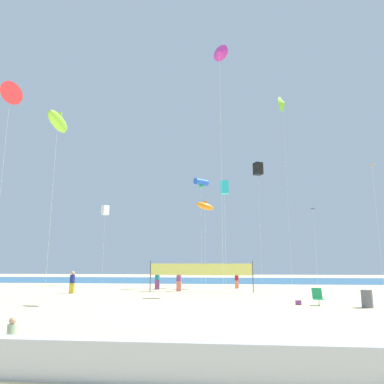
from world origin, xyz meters
TOP-DOWN VIEW (x-y plane):
  - ground_plane at (0.00, 0.00)m, footprint 120.00×120.00m
  - ocean_band at (0.00, 32.75)m, footprint 120.00×20.00m
  - boardwalk_ledge at (0.00, -11.21)m, footprint 28.00×0.44m
  - toddler_figure at (-2.76, -10.03)m, footprint 0.21×0.21m
  - beachgoer_navy_shirt at (-9.64, 8.63)m, footprint 0.37×0.37m
  - beachgoer_teal_shirt at (-4.21, 13.64)m, footprint 0.41×0.41m
  - beachgoer_maroon_shirt at (2.62, 15.70)m, footprint 0.35×0.35m
  - beachgoer_plum_shirt at (-2.06, 11.80)m, footprint 0.40×0.40m
  - folding_beach_chair at (6.73, 2.33)m, footprint 0.52×0.65m
  - trash_barrel at (8.94, 1.49)m, footprint 0.54×0.54m
  - volleyball_net at (-0.28, 11.20)m, footprint 8.26×0.80m
  - beach_handbag at (5.73, 2.41)m, footprint 0.30×0.15m
  - kite_lime_inflatable at (-8.66, 2.74)m, footprint 0.84×2.44m
  - kite_black_diamond at (9.48, 14.71)m, footprint 0.58×0.58m
  - kite_orange_diamond at (12.05, 7.51)m, footprint 0.50×0.50m
  - kite_blue_tube at (-0.53, 15.51)m, footprint 1.45×1.44m
  - kite_lime_delta at (7.86, 18.28)m, footprint 1.13×1.60m
  - kite_orange_inflatable at (0.08, 12.08)m, footprint 1.72×1.21m
  - kite_black_box at (4.90, 16.19)m, footprint 0.98×0.98m
  - kite_white_box at (-11.18, 19.32)m, footprint 0.89×0.89m
  - kite_red_delta at (-12.22, 2.92)m, footprint 0.98×1.53m
  - kite_magenta_delta at (1.73, 3.39)m, footprint 1.11×0.87m
  - kite_cyan_box at (1.84, 6.71)m, footprint 0.58×0.58m

SIDE VIEW (x-z plane):
  - ground_plane at x=0.00m, z-range 0.00..0.00m
  - ocean_band at x=0.00m, z-range 0.00..0.01m
  - beach_handbag at x=5.73m, z-range 0.00..0.24m
  - boardwalk_ledge at x=0.00m, z-range 0.00..0.74m
  - trash_barrel at x=8.94m, z-range 0.00..0.86m
  - folding_beach_chair at x=6.73m, z-range 0.02..0.91m
  - toddler_figure at x=-2.76m, z-range 0.03..0.97m
  - beachgoer_maroon_shirt at x=2.62m, z-range 0.05..1.59m
  - beachgoer_navy_shirt at x=-9.64m, z-range 0.06..1.69m
  - beachgoer_plum_shirt at x=-2.06m, z-range 0.06..1.79m
  - beachgoer_teal_shirt at x=-4.21m, z-range 0.06..1.85m
  - volleyball_net at x=-0.28m, z-range 0.44..2.84m
  - kite_black_diamond at x=9.48m, z-range 3.24..10.33m
  - kite_orange_inflatable at x=0.08m, z-range 3.24..10.60m
  - kite_cyan_box at x=1.84m, z-range 3.45..11.27m
  - kite_white_box at x=-11.18m, z-range 3.64..11.96m
  - kite_orange_diamond at x=12.05m, z-range 4.04..13.10m
  - kite_blue_tube at x=-0.53m, z-range 4.70..14.81m
  - kite_lime_inflatable at x=-8.66m, z-range 5.22..16.95m
  - kite_black_box at x=4.90m, z-range 5.25..16.96m
  - kite_red_delta at x=-12.22m, z-range 6.25..20.37m
  - kite_magenta_delta at x=1.73m, z-range 7.52..23.79m
  - kite_lime_delta at x=7.86m, z-range 8.88..28.26m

